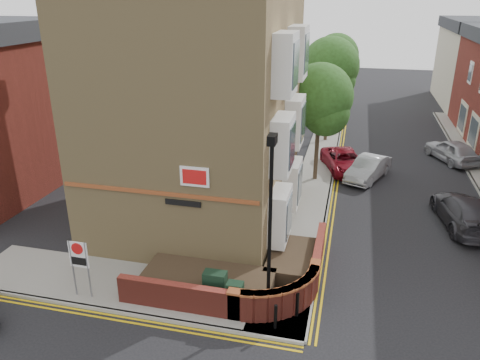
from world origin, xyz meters
The scene contains 24 objects.
ground centered at (0.00, 0.00, 0.00)m, with size 120.00×120.00×0.00m, color black.
pavement_corner centered at (-3.50, 1.50, 0.06)m, with size 13.00×3.00×0.12m, color gray.
pavement_main centered at (2.00, 16.00, 0.06)m, with size 2.00×32.00×0.12m, color gray.
kerb_side centered at (-3.50, 0.00, 0.06)m, with size 13.00×0.15×0.12m, color gray.
kerb_main_near centered at (3.00, 16.00, 0.06)m, with size 0.15×32.00×0.12m, color gray.
yellow_lines_side centered at (-3.50, -0.25, 0.01)m, with size 13.00×0.28×0.01m, color gold.
yellow_lines_main centered at (3.25, 16.00, 0.01)m, with size 0.28×32.00×0.01m, color gold.
corner_building centered at (-2.84, 8.00, 6.23)m, with size 8.95×10.40×13.60m.
garden_wall centered at (0.00, 2.50, 0.00)m, with size 6.80×6.00×1.20m, color maroon, non-canonical shape.
lamppost centered at (1.60, 1.20, 3.34)m, with size 0.25×0.50×6.30m.
utility_cabinet_large centered at (-0.30, 1.30, 0.72)m, with size 0.80×0.45×1.20m, color black.
utility_cabinet_small centered at (0.50, 1.00, 0.67)m, with size 0.55×0.40×1.10m, color black.
bollard_near centered at (2.00, 0.40, 0.57)m, with size 0.11×0.11×0.90m, color black.
bollard_far centered at (2.60, 1.20, 0.57)m, with size 0.11×0.11×0.90m, color black.
zone_sign centered at (-5.00, 0.50, 1.64)m, with size 0.72×0.07×2.20m.
far_terrace_cream centered at (14.50, 38.00, 4.05)m, with size 5.40×12.40×8.00m.
tree_near centered at (2.00, 14.05, 4.70)m, with size 3.64×3.65×6.70m.
tree_mid centered at (2.00, 22.05, 5.20)m, with size 4.03×4.03×7.42m.
tree_far centered at (2.00, 30.05, 4.91)m, with size 3.81×3.81×7.00m.
traffic_light_assembly centered at (2.40, 25.00, 2.78)m, with size 0.20×0.16×4.20m.
silver_car_near centered at (5.00, 14.94, 0.66)m, with size 1.41×4.04×1.33m, color #939699.
red_car_main centered at (3.60, 16.00, 0.64)m, with size 2.13×4.62×1.28m, color maroon.
grey_car_far centered at (9.34, 9.90, 0.73)m, with size 2.05×5.04×1.46m, color #313136.
silver_car_far centered at (10.33, 19.50, 0.73)m, with size 1.73×4.29×1.46m, color #9FA0A7.
Camera 1 is at (3.84, -11.84, 10.30)m, focal length 35.00 mm.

